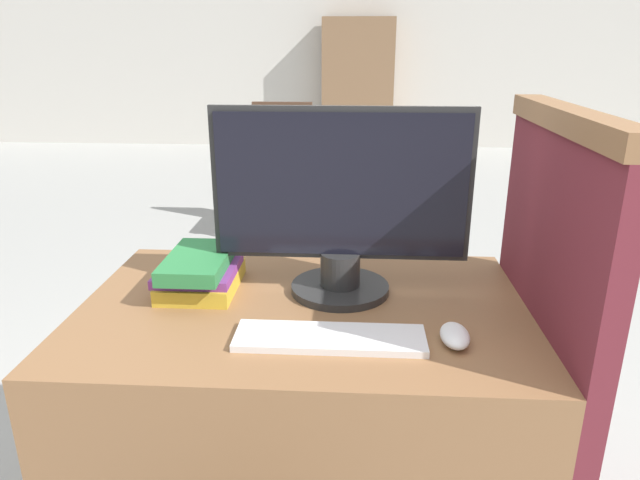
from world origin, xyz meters
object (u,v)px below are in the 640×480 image
object	(u,v)px
monitor	(341,205)
mouse	(455,336)
far_chair	(281,163)
book_stack	(200,272)
keyboard	(330,338)

from	to	relation	value
monitor	mouse	distance (m)	0.43
far_chair	book_stack	bearing A→B (deg)	-133.65
monitor	mouse	bearing A→B (deg)	-45.13
keyboard	book_stack	bearing A→B (deg)	144.27
mouse	book_stack	size ratio (longest dim) A/B	0.40
mouse	far_chair	distance (m)	3.09
mouse	book_stack	bearing A→B (deg)	158.50
mouse	book_stack	xyz separation A→B (m)	(-0.63, 0.25, 0.03)
keyboard	far_chair	bearing A→B (deg)	99.33
monitor	far_chair	size ratio (longest dim) A/B	0.68
monitor	book_stack	size ratio (longest dim) A/B	2.37
mouse	far_chair	xyz separation A→B (m)	(-0.76, 2.98, -0.24)
mouse	keyboard	bearing A→B (deg)	-178.20
monitor	keyboard	bearing A→B (deg)	-93.12
monitor	keyboard	world-z (taller)	monitor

